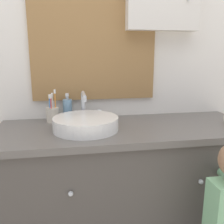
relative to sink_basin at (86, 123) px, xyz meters
name	(u,v)px	position (x,y,z in m)	size (l,w,h in m)	color
wall_back	(119,41)	(0.24, 0.30, 0.44)	(3.20, 0.18, 2.50)	silver
vanity_counter	(126,192)	(0.23, 0.01, -0.44)	(1.43, 0.53, 0.81)	#4C4742
sink_basin	(86,123)	(0.00, 0.00, 0.00)	(0.35, 0.40, 0.18)	white
toothbrush_holder	(53,114)	(-0.18, 0.19, 0.01)	(0.07, 0.07, 0.19)	beige
soap_dispenser	(68,109)	(-0.10, 0.21, 0.03)	(0.05, 0.05, 0.17)	#6B93B2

